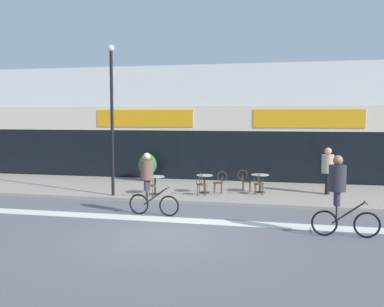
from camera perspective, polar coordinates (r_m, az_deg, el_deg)
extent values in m
plane|color=#5B5B60|center=(12.23, -3.50, -10.55)|extent=(120.00, 120.00, 0.00)
cube|color=gray|center=(19.13, 2.63, -4.77)|extent=(40.00, 5.50, 0.12)
cube|color=silver|center=(23.56, 4.70, 3.84)|extent=(40.00, 4.00, 5.70)
cube|color=black|center=(21.69, 3.94, -0.28)|extent=(38.80, 0.10, 2.40)
cube|color=beige|center=(21.62, 3.97, 4.48)|extent=(39.20, 0.14, 1.20)
cube|color=orange|center=(22.51, -6.07, 4.47)|extent=(4.98, 0.08, 0.84)
cube|color=orange|center=(21.31, 14.53, 4.33)|extent=(4.98, 0.08, 0.84)
cube|color=silver|center=(14.08, -1.22, -8.47)|extent=(36.00, 0.70, 0.01)
cylinder|color=black|center=(17.99, -4.70, -5.15)|extent=(0.42, 0.42, 0.02)
cylinder|color=black|center=(17.94, -4.70, -4.09)|extent=(0.07, 0.07, 0.70)
cylinder|color=#ADA8A3|center=(17.88, -4.71, -2.94)|extent=(0.76, 0.76, 0.02)
cylinder|color=black|center=(18.23, 1.60, -5.01)|extent=(0.36, 0.36, 0.02)
cylinder|color=black|center=(18.18, 1.61, -3.94)|extent=(0.07, 0.07, 0.71)
cylinder|color=#ADA8A3|center=(18.13, 1.61, -2.79)|extent=(0.66, 0.66, 0.02)
cylinder|color=black|center=(18.58, 8.62, -4.87)|extent=(0.40, 0.40, 0.02)
cylinder|color=black|center=(18.53, 8.63, -3.82)|extent=(0.07, 0.07, 0.71)
cylinder|color=#ADA8A3|center=(18.48, 8.65, -2.70)|extent=(0.73, 0.73, 0.02)
cylinder|color=#4C3823|center=(17.41, -5.25, -4.08)|extent=(0.44, 0.44, 0.03)
cylinder|color=#4C3823|center=(17.63, -5.47, -4.71)|extent=(0.03, 0.03, 0.42)
cylinder|color=#4C3823|center=(17.51, -4.64, -4.77)|extent=(0.03, 0.03, 0.42)
cylinder|color=#4C3823|center=(17.38, -5.86, -4.85)|extent=(0.03, 0.03, 0.42)
cylinder|color=#4C3823|center=(17.26, -5.02, -4.91)|extent=(0.03, 0.03, 0.42)
torus|color=#4C3823|center=(17.22, -5.50, -3.30)|extent=(0.08, 0.41, 0.41)
cylinder|color=#4C3823|center=(17.31, -6.01, -3.71)|extent=(0.03, 0.03, 0.23)
cylinder|color=#4C3823|center=(17.16, -4.98, -3.78)|extent=(0.03, 0.03, 0.23)
cylinder|color=#4C3823|center=(17.63, 1.26, -3.95)|extent=(0.42, 0.42, 0.03)
cylinder|color=#4C3823|center=(17.84, 0.93, -4.58)|extent=(0.03, 0.03, 0.42)
cylinder|color=#4C3823|center=(17.77, 1.81, -4.62)|extent=(0.03, 0.03, 0.42)
cylinder|color=#4C3823|center=(17.57, 0.70, -4.72)|extent=(0.03, 0.03, 0.42)
cylinder|color=#4C3823|center=(17.50, 1.59, -4.76)|extent=(0.03, 0.03, 0.42)
torus|color=#4C3823|center=(17.43, 1.12, -3.18)|extent=(0.05, 0.41, 0.41)
cylinder|color=#4C3823|center=(17.49, 0.58, -3.59)|extent=(0.03, 0.03, 0.23)
cylinder|color=#4C3823|center=(17.41, 1.67, -3.64)|extent=(0.03, 0.03, 0.23)
cylinder|color=#4C3823|center=(18.07, 3.32, -3.74)|extent=(0.42, 0.42, 0.03)
cylinder|color=#4C3823|center=(17.98, 2.82, -4.51)|extent=(0.03, 0.03, 0.42)
cylinder|color=#4C3823|center=(18.26, 2.94, -4.37)|extent=(0.03, 0.03, 0.42)
cylinder|color=#4C3823|center=(17.95, 3.71, -4.53)|extent=(0.03, 0.03, 0.42)
cylinder|color=#4C3823|center=(18.22, 3.81, -4.39)|extent=(0.03, 0.03, 0.42)
torus|color=#4C3823|center=(18.01, 3.86, -2.93)|extent=(0.41, 0.04, 0.41)
cylinder|color=#4C3823|center=(17.86, 3.80, -3.43)|extent=(0.03, 0.03, 0.23)
cylinder|color=#4C3823|center=(18.20, 3.92, -3.28)|extent=(0.03, 0.03, 0.23)
cylinder|color=#4C3823|center=(17.98, 8.51, -3.83)|extent=(0.42, 0.42, 0.03)
cylinder|color=#4C3823|center=(18.17, 8.12, -4.46)|extent=(0.03, 0.03, 0.42)
cylinder|color=#4C3823|center=(18.13, 9.00, -4.48)|extent=(0.03, 0.03, 0.42)
cylinder|color=#4C3823|center=(17.89, 8.00, -4.60)|extent=(0.03, 0.03, 0.42)
cylinder|color=#4C3823|center=(17.86, 8.89, -4.63)|extent=(0.03, 0.03, 0.42)
torus|color=#4C3823|center=(17.77, 8.45, -3.08)|extent=(0.05, 0.41, 0.41)
cylinder|color=#4C3823|center=(17.81, 7.90, -3.49)|extent=(0.03, 0.03, 0.23)
cylinder|color=#4C3823|center=(17.77, 8.99, -3.52)|extent=(0.03, 0.03, 0.23)
cylinder|color=#4C3823|center=(18.57, 6.94, -3.54)|extent=(0.40, 0.40, 0.03)
cylinder|color=#4C3823|center=(18.73, 7.40, -4.17)|extent=(0.03, 0.03, 0.42)
cylinder|color=#4C3823|center=(18.45, 7.33, -4.30)|extent=(0.03, 0.03, 0.42)
cylinder|color=#4C3823|center=(18.75, 6.55, -4.15)|extent=(0.03, 0.03, 0.42)
cylinder|color=#4C3823|center=(18.48, 6.46, -4.28)|extent=(0.03, 0.03, 0.42)
torus|color=#4C3823|center=(18.55, 6.43, -2.73)|extent=(0.41, 0.03, 0.41)
cylinder|color=#4C3823|center=(18.73, 6.48, -3.07)|extent=(0.03, 0.03, 0.23)
cylinder|color=#4C3823|center=(18.40, 6.37, -3.21)|extent=(0.03, 0.03, 0.23)
cylinder|color=brown|center=(21.75, -5.66, -2.93)|extent=(0.55, 0.55, 0.40)
ellipsoid|color=#28662D|center=(21.68, -5.67, -1.42)|extent=(0.88, 0.88, 1.06)
cylinder|color=black|center=(17.73, -10.12, 3.74)|extent=(0.12, 0.12, 5.62)
sphere|color=beige|center=(17.92, -10.26, 13.01)|extent=(0.26, 0.26, 0.26)
torus|color=black|center=(12.90, 21.34, -8.45)|extent=(0.70, 0.07, 0.70)
torus|color=black|center=(12.76, 16.46, -8.46)|extent=(0.70, 0.07, 0.70)
cylinder|color=black|center=(12.76, 19.20, -7.16)|extent=(0.84, 0.06, 0.63)
cylinder|color=black|center=(12.73, 17.87, -7.39)|extent=(0.04, 0.04, 0.49)
cylinder|color=black|center=(12.77, 21.18, -5.84)|extent=(0.04, 0.48, 0.03)
cylinder|color=#382D47|center=(12.74, 17.88, -5.37)|extent=(0.16, 0.16, 0.39)
cylinder|color=#382D47|center=(12.56, 17.96, -5.51)|extent=(0.16, 0.16, 0.39)
cylinder|color=#2D2D33|center=(12.57, 17.98, -3.00)|extent=(0.47, 0.47, 0.70)
sphere|color=#9E7051|center=(12.51, 18.04, -0.81)|extent=(0.26, 0.26, 0.26)
torus|color=black|center=(14.59, -2.94, -6.66)|extent=(0.68, 0.09, 0.68)
torus|color=black|center=(14.96, -6.76, -6.41)|extent=(0.68, 0.09, 0.68)
cylinder|color=black|center=(14.69, -4.69, -5.45)|extent=(0.81, 0.09, 0.61)
cylinder|color=black|center=(14.80, -5.72, -5.58)|extent=(0.04, 0.04, 0.47)
cylinder|color=black|center=(14.50, -3.14, -4.43)|extent=(0.05, 0.48, 0.03)
cylinder|color=#382D47|center=(14.81, -5.61, -3.96)|extent=(0.15, 0.15, 0.35)
cylinder|color=#382D47|center=(14.66, -5.84, -4.05)|extent=(0.15, 0.15, 0.35)
cylinder|color=brown|center=(14.67, -5.75, -2.09)|extent=(0.44, 0.44, 0.64)
sphere|color=beige|center=(14.62, -5.76, -0.37)|extent=(0.24, 0.24, 0.24)
cylinder|color=black|center=(18.82, 16.82, -3.63)|extent=(0.19, 0.19, 0.85)
cylinder|color=black|center=(18.64, 16.78, -3.71)|extent=(0.19, 0.19, 0.85)
cylinder|color=#B2A38E|center=(18.63, 16.86, -1.26)|extent=(0.54, 0.54, 0.74)
sphere|color=tan|center=(18.59, 16.90, 0.29)|extent=(0.28, 0.28, 0.28)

